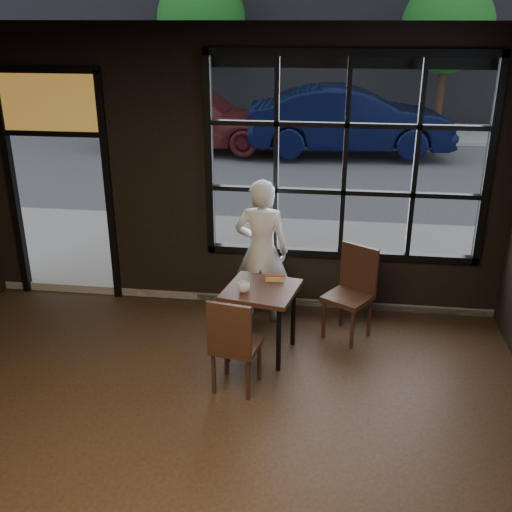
# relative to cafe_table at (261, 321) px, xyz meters

# --- Properties ---
(ceiling) EXTENTS (6.00, 7.00, 0.02)m
(ceiling) POSITION_rel_cafe_table_xyz_m (-0.43, -2.39, 2.84)
(ceiling) COLOR black
(ceiling) RESTS_ON ground
(window_frame) EXTENTS (3.06, 0.12, 2.28)m
(window_frame) POSITION_rel_cafe_table_xyz_m (0.77, 1.11, 1.43)
(window_frame) COLOR black
(window_frame) RESTS_ON ground
(stained_transom) EXTENTS (1.20, 0.06, 0.70)m
(stained_transom) POSITION_rel_cafe_table_xyz_m (-2.53, 1.11, 1.98)
(stained_transom) COLOR orange
(stained_transom) RESTS_ON ground
(street_asphalt) EXTENTS (60.00, 41.00, 0.04)m
(street_asphalt) POSITION_rel_cafe_table_xyz_m (-0.43, 21.61, -0.39)
(street_asphalt) COLOR #545456
(street_asphalt) RESTS_ON ground
(cafe_table) EXTENTS (0.80, 0.80, 0.74)m
(cafe_table) POSITION_rel_cafe_table_xyz_m (0.00, 0.00, 0.00)
(cafe_table) COLOR black
(cafe_table) RESTS_ON floor
(chair_near) EXTENTS (0.48, 0.48, 0.95)m
(chair_near) POSITION_rel_cafe_table_xyz_m (-0.15, -0.64, 0.10)
(chair_near) COLOR black
(chair_near) RESTS_ON floor
(chair_window) EXTENTS (0.60, 0.60, 1.00)m
(chair_window) POSITION_rel_cafe_table_xyz_m (0.87, 0.45, 0.13)
(chair_window) COLOR black
(chair_window) RESTS_ON floor
(man) EXTENTS (0.62, 0.43, 1.64)m
(man) POSITION_rel_cafe_table_xyz_m (-0.09, 0.78, 0.45)
(man) COLOR silver
(man) RESTS_ON floor
(hotdog) EXTENTS (0.20, 0.09, 0.06)m
(hotdog) POSITION_rel_cafe_table_xyz_m (0.11, 0.19, 0.39)
(hotdog) COLOR tan
(hotdog) RESTS_ON cafe_table
(cup) EXTENTS (0.17, 0.17, 0.10)m
(cup) POSITION_rel_cafe_table_xyz_m (-0.16, -0.11, 0.41)
(cup) COLOR silver
(cup) RESTS_ON cafe_table
(navy_car) EXTENTS (4.97, 2.14, 1.59)m
(navy_car) POSITION_rel_cafe_table_xyz_m (0.96, 9.38, 0.53)
(navy_car) COLOR black
(navy_car) RESTS_ON street_asphalt
(maroon_car) EXTENTS (4.72, 2.19, 1.56)m
(maroon_car) POSITION_rel_cafe_table_xyz_m (-2.92, 9.54, 0.51)
(maroon_car) COLOR maroon
(maroon_car) RESTS_ON street_asphalt
(tree_left) EXTENTS (2.59, 2.59, 4.41)m
(tree_left) POSITION_rel_cafe_table_xyz_m (-3.41, 13.10, 2.74)
(tree_left) COLOR #332114
(tree_left) RESTS_ON street_asphalt
(tree_right) EXTENTS (2.45, 2.45, 4.19)m
(tree_right) POSITION_rel_cafe_table_xyz_m (3.48, 12.38, 2.58)
(tree_right) COLOR #332114
(tree_right) RESTS_ON street_asphalt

